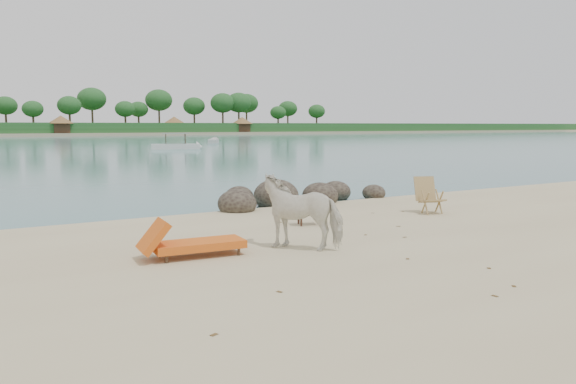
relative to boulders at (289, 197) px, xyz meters
name	(u,v)px	position (x,y,z in m)	size (l,w,h in m)	color
water	(3,141)	(-2.27, 83.45, -0.20)	(400.00, 400.00, 0.00)	#397173
boulders	(289,197)	(0.00, 0.00, 0.00)	(6.34, 2.84, 1.05)	black
cow	(302,212)	(-3.13, -5.76, 0.54)	(0.79, 1.74, 1.47)	white
side_table	(310,216)	(-1.63, -3.75, 0.06)	(0.65, 0.42, 0.52)	#332114
lounge_chair	(199,241)	(-5.24, -5.44, 0.12)	(2.12, 0.74, 0.63)	#D65019
deck_chair	(432,196)	(2.29, -3.96, 0.31)	(0.65, 0.71, 1.01)	tan
boat_mid	(175,136)	(11.28, 42.15, 1.18)	(5.64, 1.27, 2.75)	silver
boat_far	(213,140)	(23.38, 60.14, 0.13)	(5.61, 1.26, 0.65)	#B9B9B5
dead_leaves	(385,247)	(-1.66, -6.57, -0.20)	(8.68, 7.03, 0.00)	brown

